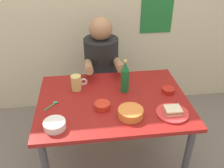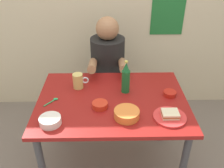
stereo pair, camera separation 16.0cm
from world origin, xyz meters
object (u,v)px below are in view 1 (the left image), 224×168
(person_seated, at_px, (101,60))
(beer_bottle, at_px, (125,78))
(beer_mug, at_px, (77,83))
(plate_orange, at_px, (172,113))
(sandwich, at_px, (173,110))
(dining_table, at_px, (113,109))
(rice_bowl_white, at_px, (55,124))
(stool, at_px, (102,95))

(person_seated, height_order, beer_bottle, person_seated)
(beer_mug, relative_size, beer_bottle, 0.48)
(plate_orange, distance_m, sandwich, 0.02)
(dining_table, distance_m, plate_orange, 0.45)
(dining_table, height_order, person_seated, person_seated)
(sandwich, relative_size, beer_bottle, 0.42)
(person_seated, distance_m, plate_orange, 0.94)
(plate_orange, distance_m, rice_bowl_white, 0.78)
(beer_bottle, height_order, rice_bowl_white, beer_bottle)
(person_seated, relative_size, plate_orange, 3.27)
(stool, height_order, beer_bottle, beer_bottle)
(beer_mug, bearing_deg, dining_table, -32.26)
(person_seated, xyz_separation_m, beer_mug, (-0.23, -0.45, 0.03))
(stool, xyz_separation_m, beer_bottle, (0.14, -0.53, 0.51))
(beer_bottle, bearing_deg, dining_table, -136.06)
(person_seated, relative_size, rice_bowl_white, 5.14)
(person_seated, bearing_deg, sandwich, -64.10)
(stool, relative_size, sandwich, 4.09)
(plate_orange, height_order, rice_bowl_white, rice_bowl_white)
(dining_table, distance_m, rice_bowl_white, 0.50)
(dining_table, bearing_deg, beer_mug, 147.74)
(rice_bowl_white, bearing_deg, plate_orange, 3.35)
(stool, bearing_deg, rice_bowl_white, -112.40)
(stool, relative_size, plate_orange, 2.05)
(plate_orange, height_order, beer_mug, beer_mug)
(plate_orange, bearing_deg, sandwich, 153.43)
(sandwich, relative_size, beer_mug, 0.87)
(dining_table, relative_size, plate_orange, 5.00)
(beer_bottle, distance_m, rice_bowl_white, 0.63)
(plate_orange, relative_size, beer_mug, 1.75)
(beer_mug, bearing_deg, rice_bowl_white, -107.71)
(beer_mug, xyz_separation_m, rice_bowl_white, (-0.14, -0.43, -0.03))
(sandwich, distance_m, beer_mug, 0.75)
(dining_table, relative_size, stool, 2.44)
(plate_orange, bearing_deg, rice_bowl_white, -176.65)
(sandwich, bearing_deg, rice_bowl_white, -176.65)
(plate_orange, xyz_separation_m, rice_bowl_white, (-0.78, -0.05, 0.02))
(plate_orange, bearing_deg, stool, 115.61)
(stool, distance_m, person_seated, 0.42)
(dining_table, distance_m, sandwich, 0.46)
(plate_orange, distance_m, beer_mug, 0.75)
(plate_orange, relative_size, rice_bowl_white, 1.57)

